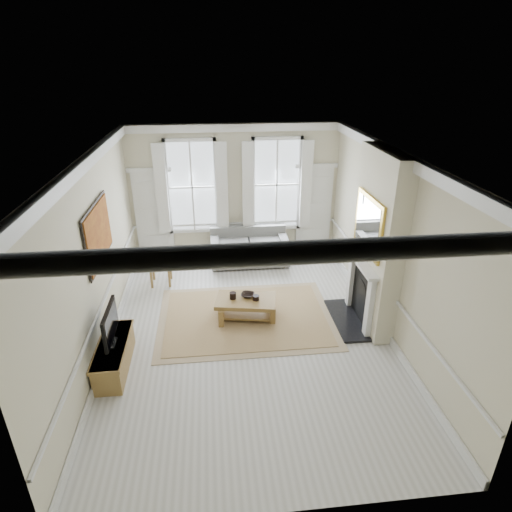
{
  "coord_description": "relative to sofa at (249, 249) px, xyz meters",
  "views": [
    {
      "loc": [
        -0.6,
        -6.78,
        4.82
      ],
      "look_at": [
        0.23,
        0.79,
        1.25
      ],
      "focal_mm": 30.0,
      "sensor_mm": 36.0,
      "label": 1
    }
  ],
  "objects": [
    {
      "name": "floor",
      "position": [
        -0.31,
        -3.11,
        -0.37
      ],
      "size": [
        7.2,
        7.2,
        0.0
      ],
      "primitive_type": "plane",
      "color": "#B7B5AD",
      "rests_on": "ground"
    },
    {
      "name": "ceiling",
      "position": [
        -0.31,
        -3.11,
        3.03
      ],
      "size": [
        7.2,
        7.2,
        0.0
      ],
      "primitive_type": "plane",
      "rotation": [
        3.14,
        0.0,
        0.0
      ],
      "color": "white",
      "rests_on": "back_wall"
    },
    {
      "name": "back_wall",
      "position": [
        -0.31,
        0.49,
        1.33
      ],
      "size": [
        5.2,
        0.0,
        5.2
      ],
      "primitive_type": "plane",
      "rotation": [
        1.57,
        0.0,
        0.0
      ],
      "color": "beige",
      "rests_on": "floor"
    },
    {
      "name": "left_wall",
      "position": [
        -2.91,
        -3.11,
        1.33
      ],
      "size": [
        0.0,
        7.2,
        7.2
      ],
      "primitive_type": "plane",
      "rotation": [
        1.57,
        0.0,
        1.57
      ],
      "color": "beige",
      "rests_on": "floor"
    },
    {
      "name": "right_wall",
      "position": [
        2.29,
        -3.11,
        1.33
      ],
      "size": [
        0.0,
        7.2,
        7.2
      ],
      "primitive_type": "plane",
      "rotation": [
        1.57,
        0.0,
        -1.57
      ],
      "color": "beige",
      "rests_on": "floor"
    },
    {
      "name": "window_left",
      "position": [
        -1.36,
        0.44,
        1.53
      ],
      "size": [
        1.26,
        0.2,
        2.2
      ],
      "primitive_type": null,
      "color": "#B2BCC6",
      "rests_on": "back_wall"
    },
    {
      "name": "window_right",
      "position": [
        0.74,
        0.44,
        1.53
      ],
      "size": [
        1.26,
        0.2,
        2.2
      ],
      "primitive_type": null,
      "color": "#B2BCC6",
      "rests_on": "back_wall"
    },
    {
      "name": "door_left",
      "position": [
        -2.36,
        0.45,
        0.78
      ],
      "size": [
        0.9,
        0.08,
        2.3
      ],
      "primitive_type": "cube",
      "color": "silver",
      "rests_on": "floor"
    },
    {
      "name": "door_right",
      "position": [
        1.74,
        0.45,
        0.78
      ],
      "size": [
        0.9,
        0.08,
        2.3
      ],
      "primitive_type": "cube",
      "color": "silver",
      "rests_on": "floor"
    },
    {
      "name": "painting",
      "position": [
        -2.87,
        -2.81,
        1.68
      ],
      "size": [
        0.05,
        1.66,
        1.06
      ],
      "primitive_type": "cube",
      "color": "#B1691E",
      "rests_on": "left_wall"
    },
    {
      "name": "chimney_breast",
      "position": [
        2.12,
        -2.91,
        1.33
      ],
      "size": [
        0.35,
        1.7,
        3.38
      ],
      "primitive_type": "cube",
      "color": "beige",
      "rests_on": "floor"
    },
    {
      "name": "hearth",
      "position": [
        1.69,
        -2.91,
        -0.34
      ],
      "size": [
        0.55,
        1.5,
        0.05
      ],
      "primitive_type": "cube",
      "color": "black",
      "rests_on": "floor"
    },
    {
      "name": "fireplace",
      "position": [
        1.89,
        -2.91,
        0.37
      ],
      "size": [
        0.21,
        1.45,
        1.33
      ],
      "color": "silver",
      "rests_on": "floor"
    },
    {
      "name": "mirror",
      "position": [
        1.9,
        -2.91,
        1.68
      ],
      "size": [
        0.06,
        1.26,
        1.06
      ],
      "primitive_type": "cube",
      "color": "gold",
      "rests_on": "chimney_breast"
    },
    {
      "name": "sofa",
      "position": [
        0.0,
        0.0,
        0.0
      ],
      "size": [
        1.93,
        0.94,
        0.88
      ],
      "color": "slate",
      "rests_on": "floor"
    },
    {
      "name": "side_table",
      "position": [
        -2.14,
        -0.91,
        0.11
      ],
      "size": [
        0.51,
        0.51,
        0.59
      ],
      "rotation": [
        0.0,
        0.0,
        -0.07
      ],
      "color": "brown",
      "rests_on": "floor"
    },
    {
      "name": "rug",
      "position": [
        -0.31,
        -2.59,
        -0.35
      ],
      "size": [
        3.5,
        2.6,
        0.02
      ],
      "primitive_type": "cube",
      "color": "#A48054",
      "rests_on": "floor"
    },
    {
      "name": "coffee_table",
      "position": [
        -0.31,
        -2.59,
        -0.0
      ],
      "size": [
        1.28,
        0.88,
        0.44
      ],
      "rotation": [
        0.0,
        0.0,
        -0.18
      ],
      "color": "brown",
      "rests_on": "rug"
    },
    {
      "name": "ceramic_pot_a",
      "position": [
        -0.56,
        -2.54,
        0.14
      ],
      "size": [
        0.13,
        0.13,
        0.13
      ],
      "primitive_type": "cylinder",
      "color": "black",
      "rests_on": "coffee_table"
    },
    {
      "name": "ceramic_pot_b",
      "position": [
        -0.11,
        -2.64,
        0.12
      ],
      "size": [
        0.13,
        0.13,
        0.09
      ],
      "primitive_type": "cylinder",
      "color": "black",
      "rests_on": "coffee_table"
    },
    {
      "name": "bowl",
      "position": [
        -0.26,
        -2.49,
        0.11
      ],
      "size": [
        0.33,
        0.33,
        0.06
      ],
      "primitive_type": "imported",
      "rotation": [
        0.0,
        0.0,
        -0.32
      ],
      "color": "black",
      "rests_on": "coffee_table"
    },
    {
      "name": "tv_stand",
      "position": [
        -2.65,
        -3.87,
        -0.12
      ],
      "size": [
        0.45,
        1.39,
        0.5
      ],
      "primitive_type": "cube",
      "color": "brown",
      "rests_on": "floor"
    },
    {
      "name": "tv",
      "position": [
        -2.62,
        -3.87,
        0.52
      ],
      "size": [
        0.08,
        0.9,
        0.68
      ],
      "color": "black",
      "rests_on": "tv_stand"
    }
  ]
}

